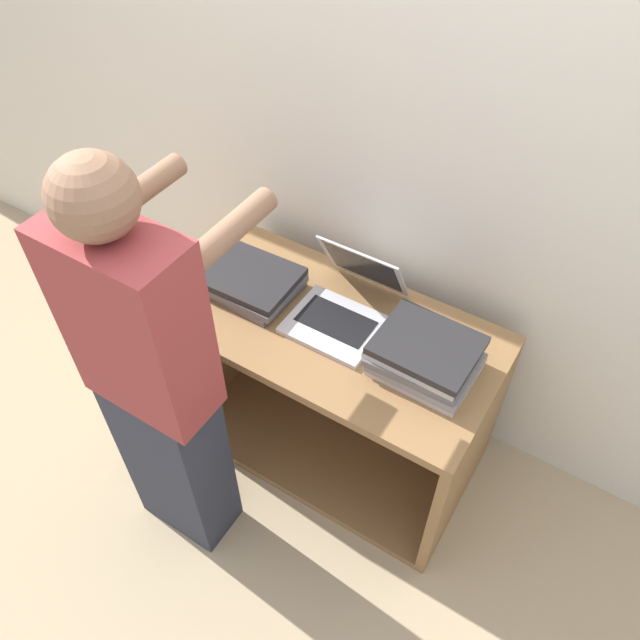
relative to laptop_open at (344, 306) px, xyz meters
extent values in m
plane|color=tan|center=(0.00, -0.38, -0.78)|extent=(12.00, 12.00, 0.00)
cube|color=silver|center=(0.00, 0.35, 0.42)|extent=(8.00, 0.05, 2.40)
cube|color=olive|center=(0.00, -0.06, -0.07)|extent=(1.17, 0.62, 0.04)
cube|color=olive|center=(0.00, -0.06, -0.76)|extent=(1.17, 0.62, 0.04)
cube|color=olive|center=(-0.57, -0.06, -0.42)|extent=(0.04, 0.62, 0.66)
cube|color=olive|center=(0.57, -0.06, -0.42)|extent=(0.04, 0.62, 0.66)
cube|color=olive|center=(0.00, 0.23, -0.42)|extent=(1.10, 0.04, 0.66)
cube|color=#B7B7BC|center=(0.00, -0.06, -0.04)|extent=(0.31, 0.26, 0.02)
cube|color=black|center=(0.00, -0.05, -0.03)|extent=(0.26, 0.14, 0.00)
cube|color=#B7B7BC|center=(0.00, 0.13, 0.08)|extent=(0.31, 0.13, 0.23)
cube|color=black|center=(0.00, 0.13, 0.08)|extent=(0.28, 0.11, 0.20)
cube|color=slate|center=(-0.35, -0.06, -0.04)|extent=(0.33, 0.28, 0.03)
cube|color=slate|center=(-0.34, -0.07, -0.01)|extent=(0.32, 0.26, 0.03)
cube|color=#232326|center=(-0.35, -0.06, 0.02)|extent=(0.32, 0.27, 0.03)
cube|color=#B7B7BC|center=(0.35, -0.07, -0.04)|extent=(0.32, 0.27, 0.03)
cube|color=gray|center=(0.35, -0.07, -0.01)|extent=(0.32, 0.26, 0.03)
cube|color=slate|center=(0.34, -0.07, 0.02)|extent=(0.32, 0.27, 0.03)
cube|color=#B7B7BC|center=(0.34, -0.07, 0.04)|extent=(0.32, 0.27, 0.03)
cube|color=#232326|center=(0.34, -0.07, 0.07)|extent=(0.32, 0.27, 0.03)
cube|color=#2D3342|center=(-0.30, -0.63, -0.39)|extent=(0.34, 0.20, 0.78)
cube|color=#993838|center=(-0.30, -0.63, 0.31)|extent=(0.40, 0.20, 0.62)
sphere|color=#8C664C|center=(-0.30, -0.63, 0.72)|extent=(0.21, 0.21, 0.21)
cylinder|color=#8C664C|center=(-0.46, -0.37, 0.53)|extent=(0.07, 0.32, 0.07)
cylinder|color=#8C664C|center=(-0.14, -0.37, 0.53)|extent=(0.07, 0.32, 0.07)
camera|label=1|loc=(0.73, -1.33, 1.55)|focal=35.00mm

